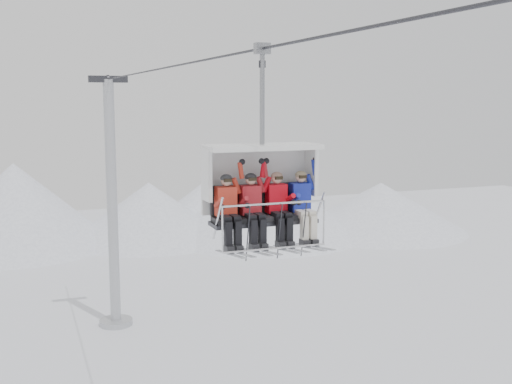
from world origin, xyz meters
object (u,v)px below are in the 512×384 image
object	(u,v)px
skier_far_right	(302,204)
chairlift_carrier	(260,181)
skier_far_left	(228,208)
skier_center_left	(252,207)
lift_tower_right	(113,221)
skier_center_right	(278,205)

from	to	relation	value
skier_far_right	chairlift_carrier	bearing A→B (deg)	159.44
skier_far_left	skier_center_left	world-z (taller)	same
lift_tower_right	skier_center_left	world-z (taller)	lift_tower_right
chairlift_carrier	skier_center_right	xyz separation A→B (m)	(0.28, -0.30, -0.46)
skier_center_right	skier_far_right	size ratio (longest dim) A/B	1.00
skier_far_left	skier_far_right	xyz separation A→B (m)	(1.60, 0.00, 0.00)
skier_far_left	skier_center_left	distance (m)	0.51
skier_far_left	skier_center_right	bearing A→B (deg)	0.00
lift_tower_right	skier_far_left	world-z (taller)	lift_tower_right
skier_center_right	skier_far_left	bearing A→B (deg)	180.00
chairlift_carrier	skier_center_right	distance (m)	0.62
skier_far_right	skier_center_left	bearing A→B (deg)	180.00
skier_far_left	skier_center_right	distance (m)	1.07
lift_tower_right	chairlift_carrier	size ratio (longest dim) A/B	3.38
lift_tower_right	skier_far_left	distance (m)	22.97
lift_tower_right	skier_far_right	xyz separation A→B (m)	(0.81, -22.53, 4.42)
skier_far_left	skier_center_left	xyz separation A→B (m)	(0.51, 0.00, 0.00)
lift_tower_right	skier_far_right	world-z (taller)	lift_tower_right
skier_center_left	skier_center_right	size ratio (longest dim) A/B	1.00
chairlift_carrier	skier_far_left	size ratio (longest dim) A/B	2.36
chairlift_carrier	skier_far_right	size ratio (longest dim) A/B	2.36
chairlift_carrier	skier_center_left	world-z (taller)	chairlift_carrier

